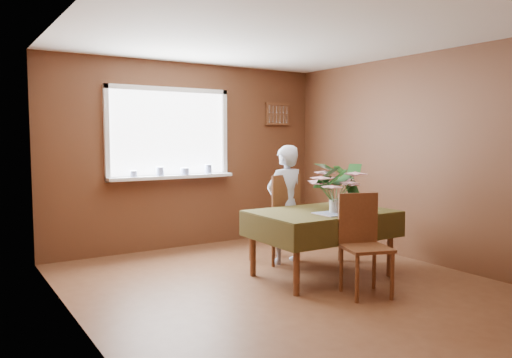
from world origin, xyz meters
TOP-DOWN VIEW (x-y plane):
  - floor at (0.00, 0.00)m, footprint 4.50×4.50m
  - ceiling at (0.00, 0.00)m, footprint 4.50×4.50m
  - wall_back at (0.00, 2.25)m, footprint 4.00×0.00m
  - wall_front at (0.00, -2.25)m, footprint 4.00×0.00m
  - wall_left at (-2.00, 0.00)m, footprint 0.00×4.50m
  - wall_right at (2.00, 0.00)m, footprint 0.00×4.50m
  - window_assembly at (-0.29, 2.20)m, footprint 1.72×0.20m
  - spoon_rack at (1.45, 2.22)m, footprint 0.44×0.05m
  - dining_table at (0.55, 0.10)m, footprint 1.49×1.02m
  - chair_far at (0.51, 0.84)m, footprint 0.53×0.53m
  - chair_near at (0.51, -0.56)m, footprint 0.52×0.52m
  - seated_woman at (0.56, 0.78)m, footprint 0.52×0.35m
  - flower_bouquet at (0.56, -0.09)m, footprint 0.56×0.56m
  - side_plate at (0.97, 0.23)m, footprint 0.30×0.30m
  - table_knife at (0.70, -0.11)m, footprint 0.06×0.20m

SIDE VIEW (x-z plane):
  - floor at x=0.00m, z-range 0.00..0.00m
  - chair_near at x=0.51m, z-range 0.04..1.00m
  - chair_far at x=0.51m, z-range 0.04..1.10m
  - dining_table at x=0.55m, z-range 0.27..0.99m
  - seated_woman at x=0.56m, z-range 0.00..1.41m
  - side_plate at x=0.97m, z-range 0.71..0.73m
  - table_knife at x=0.70m, z-range 0.72..0.73m
  - flower_bouquet at x=0.56m, z-range 0.79..1.27m
  - wall_back at x=0.00m, z-range -0.75..3.25m
  - wall_front at x=0.00m, z-range -0.75..3.25m
  - wall_left at x=-2.00m, z-range -1.00..3.50m
  - wall_right at x=2.00m, z-range -1.00..3.50m
  - window_assembly at x=-0.29m, z-range 0.75..1.97m
  - spoon_rack at x=1.45m, z-range 1.69..2.02m
  - ceiling at x=0.00m, z-range 2.50..2.50m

